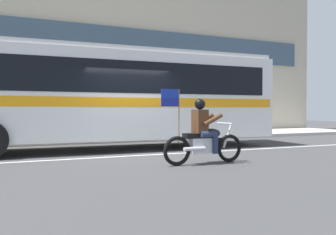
# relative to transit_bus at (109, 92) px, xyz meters

# --- Properties ---
(ground_plane) EXTENTS (60.00, 60.00, 0.00)m
(ground_plane) POSITION_rel_transit_bus_xyz_m (0.33, -1.19, -1.88)
(ground_plane) COLOR #3D3D3F
(sidewalk_curb) EXTENTS (28.00, 3.80, 0.15)m
(sidewalk_curb) POSITION_rel_transit_bus_xyz_m (0.33, 3.91, -1.81)
(sidewalk_curb) COLOR #B7B2A8
(sidewalk_curb) RESTS_ON ground_plane
(lane_center_stripe) EXTENTS (26.60, 0.14, 0.01)m
(lane_center_stripe) POSITION_rel_transit_bus_xyz_m (0.33, -1.79, -1.88)
(lane_center_stripe) COLOR silver
(lane_center_stripe) RESTS_ON ground_plane
(transit_bus) EXTENTS (11.12, 2.89, 3.22)m
(transit_bus) POSITION_rel_transit_bus_xyz_m (0.00, 0.00, 0.00)
(transit_bus) COLOR white
(transit_bus) RESTS_ON ground_plane
(motorcycle_with_rider) EXTENTS (2.20, 0.64, 1.78)m
(motorcycle_with_rider) POSITION_rel_transit_bus_xyz_m (1.43, -3.80, -1.22)
(motorcycle_with_rider) COLOR black
(motorcycle_with_rider) RESTS_ON ground_plane
(fire_hydrant) EXTENTS (0.22, 0.30, 0.75)m
(fire_hydrant) POSITION_rel_transit_bus_xyz_m (-3.00, 3.17, -1.36)
(fire_hydrant) COLOR gold
(fire_hydrant) RESTS_ON sidewalk_curb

